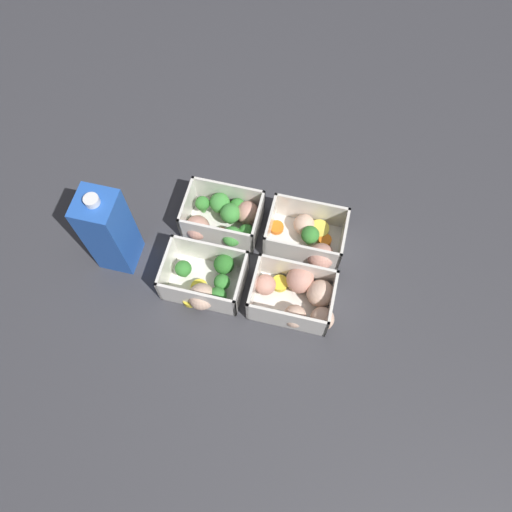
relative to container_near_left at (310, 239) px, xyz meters
The scene contains 6 objects.
ground_plane 0.11m from the container_near_left, 32.60° to the left, with size 4.00×4.00×0.00m, color #38383D.
container_near_left is the anchor object (origin of this frame).
container_near_right 0.17m from the container_near_left, ahead, with size 0.14×0.11×0.07m.
container_far_left 0.12m from the container_near_left, 91.95° to the left, with size 0.16×0.13×0.07m.
container_far_right 0.21m from the container_near_left, 38.20° to the left, with size 0.14×0.12×0.07m.
juice_carton 0.36m from the container_near_left, 16.98° to the left, with size 0.07×0.07×0.20m.
Camera 1 is at (-0.09, 0.38, 0.85)m, focal length 35.00 mm.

